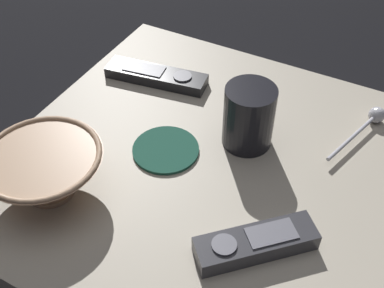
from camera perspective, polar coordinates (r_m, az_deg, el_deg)
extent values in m
plane|color=black|center=(0.75, 1.29, -4.35)|extent=(6.00, 6.00, 0.00)
cube|color=#B7AD99|center=(0.73, 1.32, -3.12)|extent=(0.58, 0.57, 0.05)
cylinder|color=tan|center=(0.70, -16.36, -4.95)|extent=(0.07, 0.07, 0.01)
cone|color=tan|center=(0.68, -16.90, -3.13)|extent=(0.16, 0.16, 0.06)
torus|color=tan|center=(0.66, -17.41, -1.44)|extent=(0.16, 0.16, 0.01)
cylinder|color=black|center=(0.72, 6.73, 3.23)|extent=(0.08, 0.08, 0.10)
cylinder|color=silver|center=(0.77, 18.42, 0.75)|extent=(0.13, 0.04, 0.01)
sphere|color=silver|center=(0.83, 21.02, 3.24)|extent=(0.03, 0.03, 0.03)
cube|color=#38383D|center=(0.61, 7.56, -11.57)|extent=(0.14, 0.14, 0.03)
cylinder|color=slate|center=(0.59, 3.82, -11.80)|extent=(0.03, 0.03, 0.00)
cube|color=slate|center=(0.61, 9.39, -10.37)|extent=(0.07, 0.07, 0.00)
cube|color=black|center=(0.86, -4.25, 8.03)|extent=(0.07, 0.19, 0.02)
cylinder|color=#4C4C54|center=(0.84, -1.13, 8.02)|extent=(0.03, 0.03, 0.00)
cube|color=#4C4C54|center=(0.86, -5.69, 8.88)|extent=(0.04, 0.08, 0.00)
cylinder|color=#194738|center=(0.73, -3.12, -0.67)|extent=(0.10, 0.10, 0.01)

